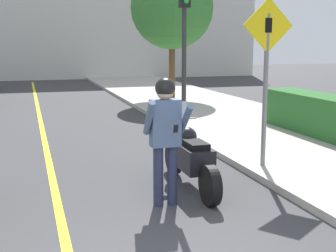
% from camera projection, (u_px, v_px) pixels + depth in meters
% --- Properties ---
extents(sidewalk_curb, '(4.40, 44.00, 0.12)m').
position_uv_depth(sidewalk_curb, '(328.00, 152.00, 9.37)').
color(sidewalk_curb, '#ADA89E').
rests_on(sidewalk_curb, ground).
extents(road_center_line, '(0.12, 36.00, 0.01)m').
position_uv_depth(road_center_line, '(47.00, 151.00, 9.73)').
color(road_center_line, yellow).
rests_on(road_center_line, ground).
extents(building_backdrop, '(28.00, 1.20, 8.00)m').
position_uv_depth(building_backdrop, '(39.00, 13.00, 28.04)').
color(building_backdrop, beige).
rests_on(building_backdrop, ground).
extents(motorcycle, '(0.62, 2.25, 1.27)m').
position_uv_depth(motorcycle, '(190.00, 157.00, 7.21)').
color(motorcycle, black).
rests_on(motorcycle, ground).
extents(person_biker, '(0.59, 0.48, 1.77)m').
position_uv_depth(person_biker, '(165.00, 128.00, 6.32)').
color(person_biker, '#282D4C').
rests_on(person_biker, ground).
extents(crossing_sign, '(0.91, 0.08, 2.84)m').
position_uv_depth(crossing_sign, '(266.00, 67.00, 7.86)').
color(crossing_sign, slate).
rests_on(crossing_sign, sidewalk_curb).
extents(traffic_light, '(0.26, 0.30, 3.74)m').
position_uv_depth(traffic_light, '(184.00, 23.00, 11.83)').
color(traffic_light, '#2D2D30').
rests_on(traffic_light, sidewalk_curb).
extents(hedge_row, '(0.90, 3.64, 0.91)m').
position_uv_depth(hedge_row, '(318.00, 114.00, 11.00)').
color(hedge_row, '#286028').
rests_on(hedge_row, sidewalk_curb).
extents(street_tree, '(3.15, 3.15, 5.00)m').
position_uv_depth(street_tree, '(172.00, 8.00, 17.67)').
color(street_tree, brown).
rests_on(street_tree, sidewalk_curb).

